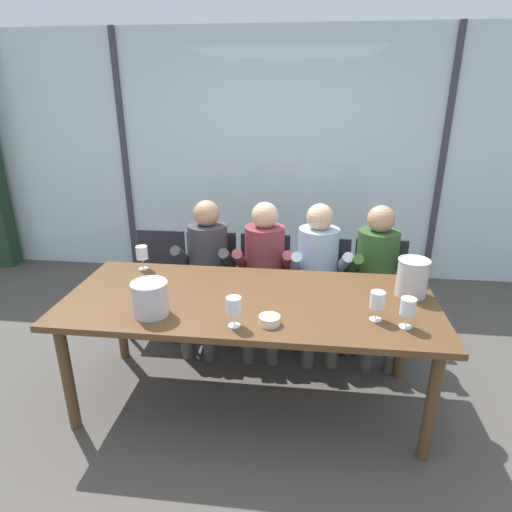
{
  "coord_description": "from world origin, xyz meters",
  "views": [
    {
      "loc": [
        0.33,
        -2.43,
        2.0
      ],
      "look_at": [
        0.0,
        0.35,
        0.92
      ],
      "focal_mm": 30.45,
      "sensor_mm": 36.0,
      "label": 1
    }
  ],
  "objects_px": {
    "ice_bucket_primary": "(150,298)",
    "chair_near_window_right": "(380,286)",
    "chair_left_of_center": "(211,276)",
    "person_pale_blue_shirt": "(318,269)",
    "wine_glass_center_pour": "(377,301)",
    "wine_glass_by_right_taster": "(234,307)",
    "chair_right_of_center": "(323,283)",
    "wine_glass_by_left_taster": "(142,253)",
    "wine_glass_near_bucket": "(408,308)",
    "person_maroon_top": "(264,267)",
    "wine_glass_spare_empty": "(411,266)",
    "tasting_bowl": "(269,320)",
    "chair_center": "(264,278)",
    "person_olive_shirt": "(378,272)",
    "chair_near_curtain": "(160,274)",
    "person_charcoal_jacket": "(206,264)",
    "ice_bucket_secondary": "(412,277)",
    "dining_table": "(249,308)"
  },
  "relations": [
    {
      "from": "chair_right_of_center",
      "to": "wine_glass_by_left_taster",
      "type": "xyz_separation_m",
      "value": [
        -1.33,
        -0.5,
        0.39
      ]
    },
    {
      "from": "chair_center",
      "to": "chair_left_of_center",
      "type": "bearing_deg",
      "value": -177.96
    },
    {
      "from": "person_pale_blue_shirt",
      "to": "wine_glass_by_left_taster",
      "type": "relative_size",
      "value": 6.79
    },
    {
      "from": "chair_near_window_right",
      "to": "person_olive_shirt",
      "type": "distance_m",
      "value": 0.22
    },
    {
      "from": "chair_left_of_center",
      "to": "person_pale_blue_shirt",
      "type": "height_order",
      "value": "person_pale_blue_shirt"
    },
    {
      "from": "chair_near_curtain",
      "to": "person_pale_blue_shirt",
      "type": "xyz_separation_m",
      "value": [
        1.36,
        -0.15,
        0.17
      ]
    },
    {
      "from": "chair_right_of_center",
      "to": "wine_glass_center_pour",
      "type": "bearing_deg",
      "value": -73.82
    },
    {
      "from": "person_maroon_top",
      "to": "ice_bucket_secondary",
      "type": "distance_m",
      "value": 1.19
    },
    {
      "from": "person_pale_blue_shirt",
      "to": "dining_table",
      "type": "bearing_deg",
      "value": -125.9
    },
    {
      "from": "chair_right_of_center",
      "to": "chair_near_window_right",
      "type": "height_order",
      "value": "same"
    },
    {
      "from": "person_pale_blue_shirt",
      "to": "wine_glass_by_left_taster",
      "type": "xyz_separation_m",
      "value": [
        -1.28,
        -0.38,
        0.22
      ]
    },
    {
      "from": "chair_near_curtain",
      "to": "person_olive_shirt",
      "type": "height_order",
      "value": "person_olive_shirt"
    },
    {
      "from": "person_charcoal_jacket",
      "to": "wine_glass_by_right_taster",
      "type": "height_order",
      "value": "person_charcoal_jacket"
    },
    {
      "from": "dining_table",
      "to": "person_olive_shirt",
      "type": "height_order",
      "value": "person_olive_shirt"
    },
    {
      "from": "wine_glass_spare_empty",
      "to": "person_maroon_top",
      "type": "bearing_deg",
      "value": 159.3
    },
    {
      "from": "ice_bucket_primary",
      "to": "wine_glass_near_bucket",
      "type": "distance_m",
      "value": 1.44
    },
    {
      "from": "chair_center",
      "to": "person_olive_shirt",
      "type": "height_order",
      "value": "person_olive_shirt"
    },
    {
      "from": "chair_near_curtain",
      "to": "wine_glass_by_left_taster",
      "type": "distance_m",
      "value": 0.67
    },
    {
      "from": "person_charcoal_jacket",
      "to": "wine_glass_by_left_taster",
      "type": "relative_size",
      "value": 6.79
    },
    {
      "from": "tasting_bowl",
      "to": "person_pale_blue_shirt",
      "type": "bearing_deg",
      "value": 74.71
    },
    {
      "from": "dining_table",
      "to": "person_charcoal_jacket",
      "type": "distance_m",
      "value": 0.89
    },
    {
      "from": "wine_glass_near_bucket",
      "to": "wine_glass_center_pour",
      "type": "distance_m",
      "value": 0.17
    },
    {
      "from": "person_charcoal_jacket",
      "to": "wine_glass_by_right_taster",
      "type": "xyz_separation_m",
      "value": [
        0.42,
        -1.11,
        0.22
      ]
    },
    {
      "from": "chair_center",
      "to": "person_maroon_top",
      "type": "height_order",
      "value": "person_maroon_top"
    },
    {
      "from": "dining_table",
      "to": "chair_near_curtain",
      "type": "height_order",
      "value": "chair_near_curtain"
    },
    {
      "from": "chair_right_of_center",
      "to": "wine_glass_by_left_taster",
      "type": "height_order",
      "value": "wine_glass_by_left_taster"
    },
    {
      "from": "chair_left_of_center",
      "to": "chair_right_of_center",
      "type": "relative_size",
      "value": 1.0
    },
    {
      "from": "wine_glass_near_bucket",
      "to": "wine_glass_by_right_taster",
      "type": "xyz_separation_m",
      "value": [
        -0.94,
        -0.1,
        0.0
      ]
    },
    {
      "from": "chair_near_window_right",
      "to": "wine_glass_by_right_taster",
      "type": "xyz_separation_m",
      "value": [
        -0.99,
        -1.24,
        0.39
      ]
    },
    {
      "from": "tasting_bowl",
      "to": "chair_center",
      "type": "bearing_deg",
      "value": 97.12
    },
    {
      "from": "chair_near_curtain",
      "to": "person_charcoal_jacket",
      "type": "distance_m",
      "value": 0.51
    },
    {
      "from": "wine_glass_near_bucket",
      "to": "wine_glass_by_right_taster",
      "type": "height_order",
      "value": "same"
    },
    {
      "from": "person_charcoal_jacket",
      "to": "person_olive_shirt",
      "type": "distance_m",
      "value": 1.36
    },
    {
      "from": "dining_table",
      "to": "person_pale_blue_shirt",
      "type": "xyz_separation_m",
      "value": [
        0.45,
        0.76,
        -0.03
      ]
    },
    {
      "from": "person_pale_blue_shirt",
      "to": "wine_glass_spare_empty",
      "type": "relative_size",
      "value": 6.79
    },
    {
      "from": "chair_center",
      "to": "person_pale_blue_shirt",
      "type": "bearing_deg",
      "value": -18.45
    },
    {
      "from": "chair_near_window_right",
      "to": "ice_bucket_secondary",
      "type": "xyz_separation_m",
      "value": [
        0.06,
        -0.72,
        0.4
      ]
    },
    {
      "from": "chair_near_window_right",
      "to": "person_charcoal_jacket",
      "type": "xyz_separation_m",
      "value": [
        -1.41,
        -0.12,
        0.17
      ]
    },
    {
      "from": "chair_right_of_center",
      "to": "wine_glass_spare_empty",
      "type": "height_order",
      "value": "wine_glass_spare_empty"
    },
    {
      "from": "chair_left_of_center",
      "to": "chair_near_window_right",
      "type": "bearing_deg",
      "value": -5.67
    },
    {
      "from": "chair_right_of_center",
      "to": "person_charcoal_jacket",
      "type": "distance_m",
      "value": 0.98
    },
    {
      "from": "chair_near_curtain",
      "to": "person_charcoal_jacket",
      "type": "bearing_deg",
      "value": -18.64
    },
    {
      "from": "person_maroon_top",
      "to": "wine_glass_by_left_taster",
      "type": "xyz_separation_m",
      "value": [
        -0.85,
        -0.38,
        0.22
      ]
    },
    {
      "from": "person_pale_blue_shirt",
      "to": "wine_glass_by_right_taster",
      "type": "relative_size",
      "value": 6.79
    },
    {
      "from": "ice_bucket_primary",
      "to": "chair_near_window_right",
      "type": "bearing_deg",
      "value": 37.86
    },
    {
      "from": "wine_glass_center_pour",
      "to": "wine_glass_by_right_taster",
      "type": "bearing_deg",
      "value": -168.32
    },
    {
      "from": "ice_bucket_primary",
      "to": "tasting_bowl",
      "type": "height_order",
      "value": "ice_bucket_primary"
    },
    {
      "from": "chair_right_of_center",
      "to": "person_olive_shirt",
      "type": "distance_m",
      "value": 0.46
    },
    {
      "from": "person_maroon_top",
      "to": "wine_glass_spare_empty",
      "type": "distance_m",
      "value": 1.12
    },
    {
      "from": "wine_glass_by_right_taster",
      "to": "chair_center",
      "type": "bearing_deg",
      "value": 88.25
    }
  ]
}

